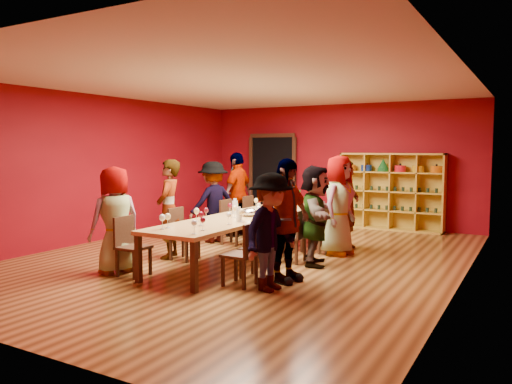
% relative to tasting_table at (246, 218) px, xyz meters
% --- Properties ---
extents(room_shell, '(7.10, 9.10, 3.04)m').
position_rel_tasting_table_xyz_m(room_shell, '(0.00, 0.00, 0.80)').
color(room_shell, brown).
rests_on(room_shell, ground).
extents(tasting_table, '(1.10, 4.50, 0.75)m').
position_rel_tasting_table_xyz_m(tasting_table, '(0.00, 0.00, 0.00)').
color(tasting_table, tan).
rests_on(tasting_table, ground).
extents(doorway, '(1.40, 0.17, 2.30)m').
position_rel_tasting_table_xyz_m(doorway, '(-1.80, 4.43, 0.42)').
color(doorway, black).
rests_on(doorway, ground).
extents(shelving_unit, '(2.40, 0.40, 1.80)m').
position_rel_tasting_table_xyz_m(shelving_unit, '(1.40, 4.32, 0.28)').
color(shelving_unit, gold).
rests_on(shelving_unit, ground).
extents(chair_person_left_0, '(0.42, 0.42, 0.89)m').
position_rel_tasting_table_xyz_m(chair_person_left_0, '(-0.91, -1.91, -0.20)').
color(chair_person_left_0, black).
rests_on(chair_person_left_0, ground).
extents(person_left_0, '(0.67, 0.90, 1.64)m').
position_rel_tasting_table_xyz_m(person_left_0, '(-1.19, -1.91, 0.12)').
color(person_left_0, '#141A37').
rests_on(person_left_0, ground).
extents(chair_person_left_1, '(0.42, 0.42, 0.89)m').
position_rel_tasting_table_xyz_m(chair_person_left_1, '(-0.91, -0.67, -0.20)').
color(chair_person_left_1, black).
rests_on(chair_person_left_1, ground).
extents(person_left_1, '(0.67, 0.76, 1.72)m').
position_rel_tasting_table_xyz_m(person_left_1, '(-1.17, -0.67, 0.16)').
color(person_left_1, '#C6848E').
rests_on(person_left_1, ground).
extents(chair_person_left_3, '(0.42, 0.42, 0.89)m').
position_rel_tasting_table_xyz_m(chair_person_left_3, '(-0.91, 0.91, -0.20)').
color(chair_person_left_3, black).
rests_on(chair_person_left_3, ground).
extents(person_left_3, '(0.80, 1.15, 1.65)m').
position_rel_tasting_table_xyz_m(person_left_3, '(-1.32, 0.91, 0.12)').
color(person_left_3, '#15193C').
rests_on(person_left_3, ground).
extents(chair_person_left_4, '(0.42, 0.42, 0.89)m').
position_rel_tasting_table_xyz_m(chair_person_left_4, '(-0.91, 1.78, -0.20)').
color(chair_person_left_4, black).
rests_on(chair_person_left_4, ground).
extents(person_left_4, '(0.54, 1.09, 1.82)m').
position_rel_tasting_table_xyz_m(person_left_4, '(-1.28, 1.78, 0.21)').
color(person_left_4, '#151B3B').
rests_on(person_left_4, ground).
extents(chair_person_right_0, '(0.42, 0.42, 0.89)m').
position_rel_tasting_table_xyz_m(chair_person_right_0, '(0.91, -1.57, -0.20)').
color(chair_person_right_0, black).
rests_on(chair_person_right_0, ground).
extents(person_right_0, '(0.53, 1.06, 1.59)m').
position_rel_tasting_table_xyz_m(person_right_0, '(1.32, -1.57, 0.09)').
color(person_right_0, '#5F92C4').
rests_on(person_right_0, ground).
extents(chair_person_right_1, '(0.42, 0.42, 0.89)m').
position_rel_tasting_table_xyz_m(chair_person_right_1, '(0.91, -1.09, -0.20)').
color(chair_person_right_1, black).
rests_on(chair_person_right_1, ground).
extents(person_right_1, '(0.68, 1.11, 1.77)m').
position_rel_tasting_table_xyz_m(person_right_1, '(1.29, -1.09, 0.19)').
color(person_right_1, '#C98694').
rests_on(person_right_1, ground).
extents(chair_person_right_2, '(0.42, 0.42, 0.89)m').
position_rel_tasting_table_xyz_m(chair_person_right_2, '(0.91, 0.09, -0.20)').
color(chair_person_right_2, black).
rests_on(chair_person_right_2, ground).
extents(person_right_2, '(0.98, 1.57, 1.64)m').
position_rel_tasting_table_xyz_m(person_right_2, '(1.25, 0.09, 0.12)').
color(person_right_2, '#48474C').
rests_on(person_right_2, ground).
extents(chair_person_right_3, '(0.42, 0.42, 0.89)m').
position_rel_tasting_table_xyz_m(chair_person_right_3, '(0.91, 1.05, -0.20)').
color(chair_person_right_3, black).
rests_on(chair_person_right_3, ground).
extents(person_right_3, '(0.55, 0.91, 1.78)m').
position_rel_tasting_table_xyz_m(person_right_3, '(1.30, 1.05, 0.19)').
color(person_right_3, '#15183A').
rests_on(person_right_3, ground).
extents(chair_person_right_4, '(0.42, 0.42, 0.89)m').
position_rel_tasting_table_xyz_m(chair_person_right_4, '(0.91, 1.63, -0.20)').
color(chair_person_right_4, black).
rests_on(chair_person_right_4, ground).
extents(person_right_4, '(0.46, 0.63, 1.69)m').
position_rel_tasting_table_xyz_m(person_right_4, '(1.27, 1.63, 0.15)').
color(person_right_4, '#141C38').
rests_on(person_right_4, ground).
extents(wine_glass_0, '(0.08, 0.08, 0.19)m').
position_rel_tasting_table_xyz_m(wine_glass_0, '(0.34, 1.80, 0.19)').
color(wine_glass_0, silver).
rests_on(wine_glass_0, tasting_table).
extents(wine_glass_1, '(0.08, 0.08, 0.20)m').
position_rel_tasting_table_xyz_m(wine_glass_1, '(-0.34, -0.00, 0.19)').
color(wine_glass_1, silver).
rests_on(wine_glass_1, tasting_table).
extents(wine_glass_2, '(0.09, 0.09, 0.22)m').
position_rel_tasting_table_xyz_m(wine_glass_2, '(0.28, 0.92, 0.21)').
color(wine_glass_2, silver).
rests_on(wine_glass_2, tasting_table).
extents(wine_glass_3, '(0.09, 0.09, 0.22)m').
position_rel_tasting_table_xyz_m(wine_glass_3, '(-0.29, -1.05, 0.21)').
color(wine_glass_3, silver).
rests_on(wine_glass_3, tasting_table).
extents(wine_glass_4, '(0.09, 0.09, 0.21)m').
position_rel_tasting_table_xyz_m(wine_glass_4, '(0.36, -0.75, 0.21)').
color(wine_glass_4, silver).
rests_on(wine_glass_4, tasting_table).
extents(wine_glass_5, '(0.07, 0.07, 0.18)m').
position_rel_tasting_table_xyz_m(wine_glass_5, '(-0.14, 1.29, 0.18)').
color(wine_glass_5, silver).
rests_on(wine_glass_5, tasting_table).
extents(wine_glass_6, '(0.07, 0.07, 0.18)m').
position_rel_tasting_table_xyz_m(wine_glass_6, '(-0.32, 1.02, 0.18)').
color(wine_glass_6, silver).
rests_on(wine_glass_6, tasting_table).
extents(wine_glass_7, '(0.08, 0.08, 0.19)m').
position_rel_tasting_table_xyz_m(wine_glass_7, '(0.29, -1.69, 0.19)').
color(wine_glass_7, silver).
rests_on(wine_glass_7, tasting_table).
extents(wine_glass_8, '(0.07, 0.07, 0.19)m').
position_rel_tasting_table_xyz_m(wine_glass_8, '(0.27, 0.87, 0.19)').
color(wine_glass_8, silver).
rests_on(wine_glass_8, tasting_table).
extents(wine_glass_9, '(0.08, 0.08, 0.20)m').
position_rel_tasting_table_xyz_m(wine_glass_9, '(-0.33, 1.96, 0.19)').
color(wine_glass_9, silver).
rests_on(wine_glass_9, tasting_table).
extents(wine_glass_10, '(0.08, 0.08, 0.20)m').
position_rel_tasting_table_xyz_m(wine_glass_10, '(0.31, -0.12, 0.19)').
color(wine_glass_10, silver).
rests_on(wine_glass_10, tasting_table).
extents(wine_glass_11, '(0.08, 0.08, 0.20)m').
position_rel_tasting_table_xyz_m(wine_glass_11, '(0.32, 0.05, 0.20)').
color(wine_glass_11, silver).
rests_on(wine_glass_11, tasting_table).
extents(wine_glass_12, '(0.07, 0.07, 0.18)m').
position_rel_tasting_table_xyz_m(wine_glass_12, '(0.27, 1.72, 0.18)').
color(wine_glass_12, silver).
rests_on(wine_glass_12, tasting_table).
extents(wine_glass_13, '(0.09, 0.09, 0.22)m').
position_rel_tasting_table_xyz_m(wine_glass_13, '(-0.27, -1.91, 0.21)').
color(wine_glass_13, silver).
rests_on(wine_glass_13, tasting_table).
extents(wine_glass_14, '(0.08, 0.08, 0.19)m').
position_rel_tasting_table_xyz_m(wine_glass_14, '(0.37, -2.00, 0.19)').
color(wine_glass_14, silver).
rests_on(wine_glass_14, tasting_table).
extents(wine_glass_15, '(0.07, 0.07, 0.19)m').
position_rel_tasting_table_xyz_m(wine_glass_15, '(0.31, -1.04, 0.19)').
color(wine_glass_15, silver).
rests_on(wine_glass_15, tasting_table).
extents(wine_glass_16, '(0.08, 0.08, 0.19)m').
position_rel_tasting_table_xyz_m(wine_glass_16, '(0.10, 0.26, 0.19)').
color(wine_glass_16, silver).
rests_on(wine_glass_16, tasting_table).
extents(wine_glass_17, '(0.08, 0.08, 0.20)m').
position_rel_tasting_table_xyz_m(wine_glass_17, '(-0.32, 0.90, 0.20)').
color(wine_glass_17, silver).
rests_on(wine_glass_17, tasting_table).
extents(wine_glass_18, '(0.09, 0.09, 0.22)m').
position_rel_tasting_table_xyz_m(wine_glass_18, '(-0.28, -1.77, 0.21)').
color(wine_glass_18, silver).
rests_on(wine_glass_18, tasting_table).
extents(wine_glass_19, '(0.07, 0.07, 0.19)m').
position_rel_tasting_table_xyz_m(wine_glass_19, '(-0.34, 1.74, 0.19)').
color(wine_glass_19, silver).
rests_on(wine_glass_19, tasting_table).
extents(wine_glass_20, '(0.09, 0.09, 0.22)m').
position_rel_tasting_table_xyz_m(wine_glass_20, '(0.02, -1.36, 0.21)').
color(wine_glass_20, silver).
rests_on(wine_glass_20, tasting_table).
extents(wine_glass_21, '(0.08, 0.08, 0.19)m').
position_rel_tasting_table_xyz_m(wine_glass_21, '(-0.32, -0.75, 0.19)').
color(wine_glass_21, silver).
rests_on(wine_glass_21, tasting_table).
extents(wine_glass_22, '(0.08, 0.08, 0.19)m').
position_rel_tasting_table_xyz_m(wine_glass_22, '(-0.27, 0.09, 0.19)').
color(wine_glass_22, silver).
rests_on(wine_glass_22, tasting_table).
extents(wine_glass_23, '(0.08, 0.08, 0.21)m').
position_rel_tasting_table_xyz_m(wine_glass_23, '(-0.01, -0.36, 0.20)').
color(wine_glass_23, silver).
rests_on(wine_glass_23, tasting_table).
extents(spittoon_bowl, '(0.27, 0.27, 0.15)m').
position_rel_tasting_table_xyz_m(spittoon_bowl, '(0.11, -0.08, 0.11)').
color(spittoon_bowl, '#B6B8BD').
rests_on(spittoon_bowl, tasting_table).
extents(carafe_a, '(0.11, 0.11, 0.27)m').
position_rel_tasting_table_xyz_m(carafe_a, '(-0.28, 0.08, 0.17)').
color(carafe_a, silver).
rests_on(carafe_a, tasting_table).
extents(carafe_b, '(0.11, 0.11, 0.24)m').
position_rel_tasting_table_xyz_m(carafe_b, '(0.30, -0.72, 0.16)').
color(carafe_b, silver).
rests_on(carafe_b, tasting_table).
extents(wine_bottle, '(0.10, 0.10, 0.33)m').
position_rel_tasting_table_xyz_m(wine_bottle, '(0.24, 1.71, 0.18)').
color(wine_bottle, '#153A18').
rests_on(wine_bottle, tasting_table).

